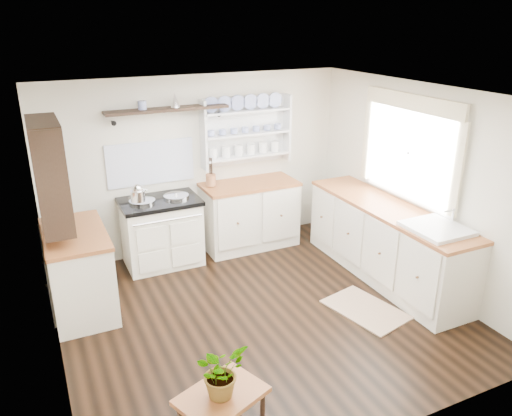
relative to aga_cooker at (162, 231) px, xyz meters
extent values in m
cube|color=black|center=(0.63, -1.57, -0.44)|extent=(4.00, 3.80, 0.01)
cube|color=beige|center=(0.63, 0.33, 0.71)|extent=(4.00, 0.02, 2.30)
cube|color=beige|center=(2.63, -1.57, 0.71)|extent=(0.02, 3.80, 2.30)
cube|color=beige|center=(-1.37, -1.57, 0.71)|extent=(0.02, 3.80, 2.30)
cube|color=white|center=(0.63, -1.57, 1.86)|extent=(4.00, 3.80, 0.01)
cube|color=white|center=(2.59, -1.42, 1.06)|extent=(0.04, 1.40, 1.00)
cube|color=white|center=(2.57, -1.42, 1.06)|extent=(0.02, 1.50, 1.10)
cube|color=beige|center=(2.55, -1.42, 1.64)|extent=(0.04, 1.55, 0.18)
cube|color=white|center=(0.00, 0.00, -0.03)|extent=(0.92, 0.60, 0.81)
cube|color=black|center=(0.00, 0.00, 0.40)|extent=(0.96, 0.64, 0.05)
cylinder|color=silver|center=(-0.21, 0.00, 0.44)|extent=(0.31, 0.31, 0.03)
cylinder|color=silver|center=(0.21, 0.00, 0.44)|extent=(0.31, 0.31, 0.03)
cylinder|color=silver|center=(0.00, -0.34, 0.28)|extent=(0.83, 0.02, 0.02)
cube|color=silver|center=(1.23, 0.03, 0.00)|extent=(1.25, 0.60, 0.88)
cube|color=brown|center=(1.23, 0.03, 0.44)|extent=(1.27, 0.63, 0.04)
cube|color=silver|center=(2.33, -1.47, 0.00)|extent=(0.60, 2.40, 0.88)
cube|color=brown|center=(2.33, -1.47, 0.44)|extent=(0.62, 2.43, 0.04)
cube|color=white|center=(2.33, -2.22, 0.36)|extent=(0.55, 0.60, 0.28)
cylinder|color=silver|center=(2.53, -2.22, 0.56)|extent=(0.02, 0.02, 0.22)
cube|color=silver|center=(-1.07, -0.67, 0.00)|extent=(0.60, 1.10, 0.88)
cube|color=brown|center=(-1.07, -0.67, 0.44)|extent=(0.62, 1.13, 0.04)
cube|color=white|center=(1.28, 0.31, 1.11)|extent=(1.20, 0.03, 0.90)
cube|color=white|center=(1.28, 0.22, 1.11)|extent=(1.20, 0.22, 0.02)
cylinder|color=navy|center=(1.28, 0.23, 1.38)|extent=(0.20, 0.02, 0.20)
cube|color=black|center=(0.23, 0.20, 1.48)|extent=(1.50, 0.24, 0.04)
cone|color=black|center=(-0.42, 0.27, 1.37)|extent=(0.06, 0.20, 0.06)
cone|color=black|center=(0.88, 0.27, 1.37)|extent=(0.06, 0.20, 0.06)
cube|color=black|center=(-1.21, -0.67, 1.11)|extent=(0.28, 0.80, 1.05)
cylinder|color=#9B5F39|center=(0.72, 0.11, 0.55)|extent=(0.13, 0.13, 0.15)
cube|color=brown|center=(-0.35, -2.91, -0.12)|extent=(0.75, 0.65, 0.04)
cylinder|color=black|center=(-0.04, -2.98, -0.29)|extent=(0.04, 0.04, 0.30)
cylinder|color=black|center=(-0.16, -2.65, -0.29)|extent=(0.04, 0.04, 0.30)
imported|color=#3F7233|center=(-0.35, -2.91, 0.11)|extent=(0.47, 0.45, 0.41)
cube|color=#7D6749|center=(1.67, -2.02, -0.43)|extent=(0.72, 0.95, 0.02)
camera|label=1|loc=(-1.38, -5.70, 2.52)|focal=35.00mm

